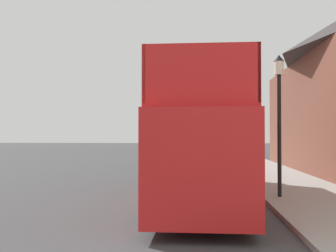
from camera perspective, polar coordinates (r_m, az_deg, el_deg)
name	(u,v)px	position (r m, az deg, el deg)	size (l,w,h in m)	color
ground_plane	(138,171)	(23.89, -4.39, -6.48)	(144.00, 144.00, 0.00)	#3D3D3F
sidewalk	(274,176)	(21.01, 15.08, -6.98)	(3.55, 108.00, 0.14)	#999993
tour_bus	(201,146)	(13.17, 4.81, -2.96)	(2.64, 10.54, 4.12)	red
parked_car_ahead_of_bus	(216,163)	(20.78, 6.94, -5.32)	(2.02, 4.26, 1.53)	maroon
lamp_post_second	(279,99)	(13.60, 15.83, 3.85)	(0.35, 0.35, 4.72)	black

